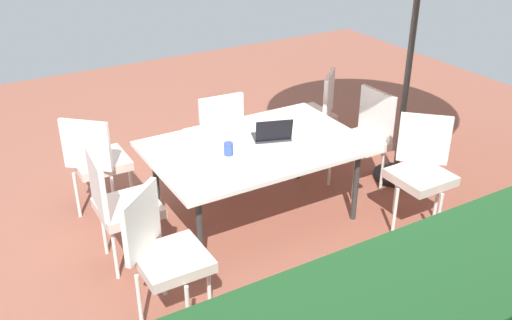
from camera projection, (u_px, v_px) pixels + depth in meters
name	position (u px, v px, depth m)	size (l,w,h in m)	color
ground_plane	(256.00, 219.00, 5.28)	(10.00, 10.00, 0.02)	#935442
dining_table	(256.00, 150.00, 4.96)	(1.82, 1.20, 0.74)	silver
chair_northeast	(163.00, 251.00, 3.90)	(0.59, 0.59, 0.98)	beige
chair_west	(363.00, 136.00, 5.56)	(0.47, 0.46, 0.98)	beige
chair_southeast	(97.00, 159.00, 5.12)	(0.59, 0.59, 0.98)	beige
chair_southwest	(314.00, 111.00, 6.11)	(0.59, 0.59, 0.98)	beige
chair_south	(216.00, 133.00, 5.62)	(0.46, 0.47, 0.98)	beige
chair_east	(120.00, 203.00, 4.46)	(0.47, 0.46, 0.98)	beige
chair_northwest	(421.00, 167.00, 4.98)	(0.59, 0.59, 0.98)	beige
laptop	(272.00, 135.00, 5.01)	(0.38, 0.34, 0.21)	#2D2D33
cup	(229.00, 149.00, 4.74)	(0.08, 0.08, 0.11)	#334C99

